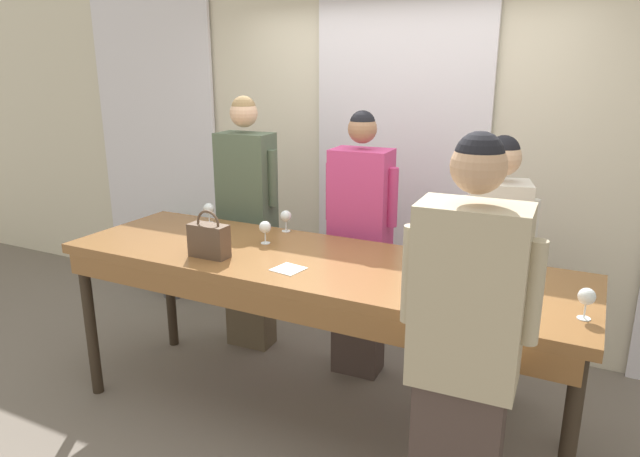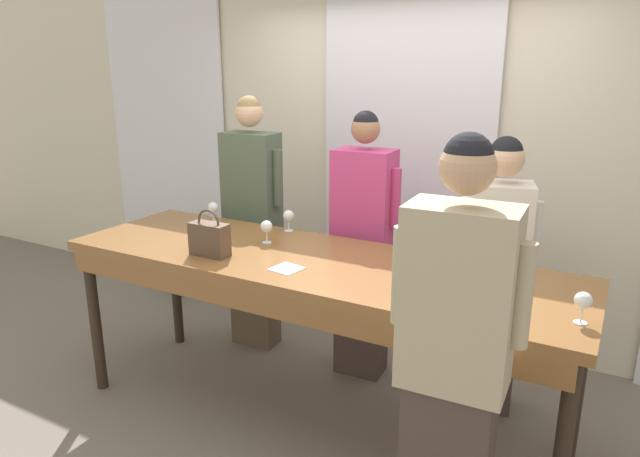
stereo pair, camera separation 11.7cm
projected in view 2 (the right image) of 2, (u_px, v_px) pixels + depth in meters
ground_plane at (313, 418)px, 3.46m from camera, size 18.00×18.00×0.00m
wall_back at (408, 156)px, 4.30m from camera, size 12.00×0.06×2.80m
curtain_panel_left at (168, 144)px, 5.36m from camera, size 1.32×0.03×2.69m
curtain_panel_center at (405, 165)px, 4.26m from camera, size 1.32×0.03×2.69m
tasting_bar at (310, 274)px, 3.18m from camera, size 2.95×0.89×1.03m
wine_bottle at (437, 275)px, 2.60m from camera, size 0.08×0.08×0.32m
handbag at (209, 238)px, 3.19m from camera, size 0.23×0.10×0.27m
wine_glass_front_left at (461, 268)px, 2.74m from camera, size 0.07×0.07×0.14m
wine_glass_front_mid at (445, 243)px, 3.13m from camera, size 0.07×0.07×0.14m
wine_glass_front_right at (213, 208)px, 3.87m from camera, size 0.07×0.07×0.14m
wine_glass_center_left at (583, 301)px, 2.35m from camera, size 0.07×0.07×0.14m
wine_glass_center_mid at (289, 216)px, 3.66m from camera, size 0.07×0.07×0.14m
wine_glass_center_right at (267, 227)px, 3.42m from camera, size 0.07×0.07×0.14m
napkin at (287, 269)px, 3.01m from camera, size 0.17×0.17×0.00m
guest_olive_jacket at (253, 222)px, 4.15m from camera, size 0.50×0.25×1.86m
guest_pink_top at (363, 246)px, 3.75m from camera, size 0.49×0.27×1.79m
guest_cream_sweater at (495, 275)px, 3.37m from camera, size 0.46×0.35×1.69m
host_pouring at (453, 370)px, 2.17m from camera, size 0.51×0.26×1.85m
potted_plant at (181, 254)px, 5.24m from camera, size 0.30×0.30×0.67m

